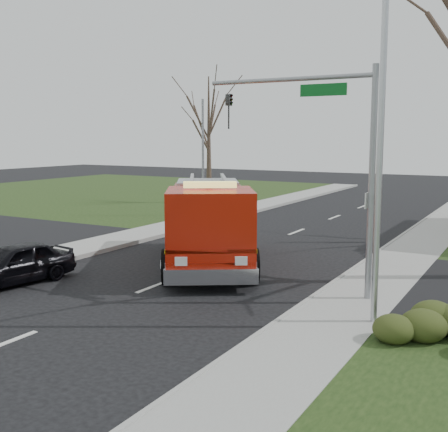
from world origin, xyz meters
The scene contains 10 objects.
ground centered at (0.00, 0.00, 0.00)m, with size 120.00×120.00×0.00m, color black.
sidewalk_right centered at (6.20, 0.00, 0.07)m, with size 2.40×80.00×0.15m, color gray.
sidewalk_left centered at (-6.20, 0.00, 0.07)m, with size 2.40×80.00×0.15m, color gray.
hedge_corner centered at (9.00, -1.00, 0.58)m, with size 2.80×2.00×0.90m, color #2B3A15.
bare_tree_left centered at (-10.00, 20.00, 5.56)m, with size 4.50×4.50×9.00m.
traffic_signal_mast centered at (5.21, 1.50, 4.71)m, with size 5.29×0.18×6.80m.
streetlight_pole centered at (7.14, -0.50, 4.55)m, with size 1.48×0.16×8.40m.
utility_pole_far centered at (-6.80, 14.00, 3.50)m, with size 0.14×0.14×7.00m, color gray.
fire_engine centered at (-0.04, 3.41, 1.52)m, with size 6.82×8.59×3.37m.
parked_car_maroon centered at (-4.20, -2.06, 0.68)m, with size 1.61×4.00×1.36m, color black.
Camera 1 is at (10.66, -14.34, 4.80)m, focal length 45.00 mm.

